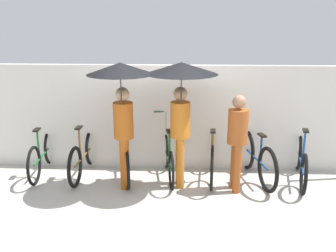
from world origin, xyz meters
TOP-DOWN VIEW (x-y plane):
  - ground_plane at (0.00, 0.00)m, footprint 30.00×30.00m
  - back_wall at (0.00, 1.76)m, footprint 12.58×0.12m
  - parked_bicycle_0 at (-2.29, 1.36)m, footprint 0.44×1.66m
  - parked_bicycle_1 at (-1.53, 1.33)m, footprint 0.44×1.72m
  - parked_bicycle_2 at (-0.77, 1.30)m, footprint 0.53×1.67m
  - parked_bicycle_3 at (-0.00, 1.26)m, footprint 0.44×1.59m
  - parked_bicycle_4 at (0.76, 1.31)m, footprint 0.44×1.72m
  - parked_bicycle_5 at (1.53, 1.28)m, footprint 0.52×1.74m
  - parked_bicycle_6 at (2.29, 1.25)m, footprint 0.54×1.74m
  - pedestrian_leading at (-0.70, 0.76)m, footprint 1.03×1.03m
  - pedestrian_center at (0.21, 0.84)m, footprint 1.12×1.12m
  - pedestrian_trailing at (1.11, 0.81)m, footprint 0.32×0.32m

SIDE VIEW (x-z plane):
  - ground_plane at x=0.00m, z-range 0.00..0.00m
  - parked_bicycle_0 at x=-2.29m, z-range -0.14..0.85m
  - parked_bicycle_2 at x=-0.77m, z-range -0.18..0.89m
  - parked_bicycle_3 at x=0.00m, z-range -0.20..0.91m
  - parked_bicycle_6 at x=2.29m, z-range -0.14..0.86m
  - parked_bicycle_1 at x=-1.53m, z-range -0.15..0.88m
  - parked_bicycle_5 at x=1.53m, z-range -0.17..0.94m
  - parked_bicycle_4 at x=0.76m, z-range -0.12..0.91m
  - pedestrian_trailing at x=1.11m, z-range 0.13..1.72m
  - back_wall at x=0.00m, z-range 0.00..1.93m
  - pedestrian_leading at x=-0.70m, z-range 0.61..2.69m
  - pedestrian_center at x=0.21m, z-range 0.64..2.73m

